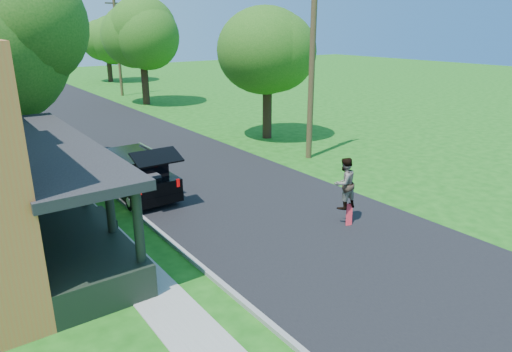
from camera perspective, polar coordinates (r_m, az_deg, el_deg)
ground at (r=14.17m, az=11.06°, el=-9.16°), size 140.00×140.00×0.00m
street at (r=30.63m, az=-17.15°, el=5.36°), size 8.00×120.00×0.02m
curb at (r=29.64m, az=-24.54°, el=4.09°), size 0.15×120.00×0.12m
sidewalk at (r=29.40m, az=-27.48°, el=3.57°), size 1.30×120.00×0.03m
black_suv at (r=18.66m, az=-14.71°, el=0.25°), size 1.87×4.81×2.24m
skateboarder at (r=15.50m, az=10.99°, el=-0.90°), size 0.86×0.67×1.77m
skateboard at (r=15.84m, az=11.55°, el=-5.02°), size 0.44×0.33×0.83m
tree_right_near at (r=26.90m, az=1.35°, el=15.48°), size 5.97×6.00×8.04m
tree_right_mid at (r=40.15m, az=-14.28°, el=17.66°), size 6.69×6.33×9.23m
tree_right_far at (r=58.11m, az=-18.30°, el=16.73°), size 6.25×6.07×8.89m
utility_pole_near at (r=22.70m, az=7.05°, el=14.63°), size 1.81×0.31×9.76m
utility_pole_far at (r=45.97m, az=-16.88°, el=15.32°), size 1.68×0.28×8.96m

